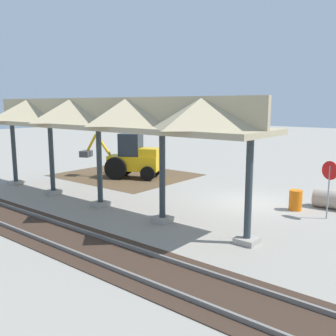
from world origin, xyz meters
name	(u,v)px	position (x,y,z in m)	size (l,w,h in m)	color
ground_plane	(252,203)	(0.00, 0.00, 0.00)	(120.00, 120.00, 0.00)	gray
dirt_work_zone	(126,175)	(9.64, -1.16, 0.00)	(8.18, 7.00, 0.01)	brown
platform_canopy	(98,115)	(5.16, 4.90, 4.17)	(16.00, 3.20, 4.90)	#9E998E
rail_tracks	(124,259)	(0.00, 8.47, 0.03)	(60.00, 2.58, 0.15)	slate
stop_sign	(329,177)	(-3.50, 0.35, 1.72)	(0.71, 0.32, 2.38)	gray
backhoe	(132,158)	(8.68, -0.76, 1.27)	(5.11, 3.28, 2.82)	#EAB214
dirt_mound	(118,173)	(10.73, -1.50, 0.00)	(4.12, 4.12, 2.24)	brown
concrete_pipe	(330,199)	(-3.12, -1.35, 0.43)	(1.41, 0.95, 0.86)	#9E9384
traffic_barrel	(296,200)	(-2.04, -0.08, 0.45)	(0.56, 0.56, 0.90)	orange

